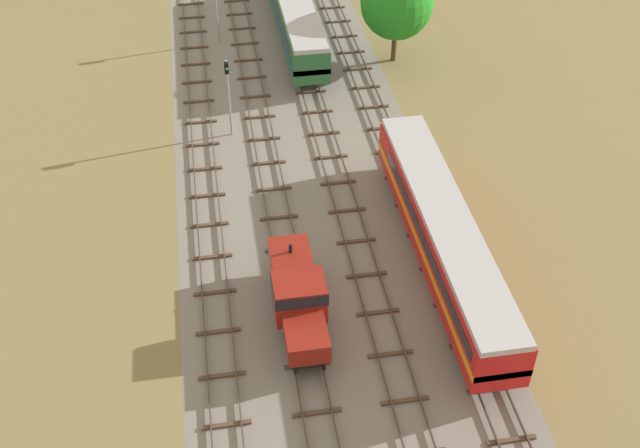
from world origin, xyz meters
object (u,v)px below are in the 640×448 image
shunter_loco_left_near (298,295)px  diesel_railcar_centre_mid (444,233)px  signal_post_nearest (228,89)px  signal_post_near (216,6)px  diesel_railcar_centre_left_midfar (294,12)px

shunter_loco_left_near → diesel_railcar_centre_mid: (8.72, 2.93, 0.59)m
diesel_railcar_centre_mid → signal_post_nearest: size_ratio=3.45×
diesel_railcar_centre_mid → signal_post_near: size_ratio=3.85×
shunter_loco_left_near → diesel_railcar_centre_left_midfar: diesel_railcar_centre_left_midfar is taller
shunter_loco_left_near → signal_post_near: 33.61m
diesel_railcar_centre_left_midfar → signal_post_nearest: bearing=-114.8°
signal_post_nearest → diesel_railcar_centre_mid: bearing=-55.8°
diesel_railcar_centre_left_midfar → signal_post_nearest: signal_post_nearest is taller
shunter_loco_left_near → signal_post_nearest: (-2.18, 18.94, 1.73)m
shunter_loco_left_near → diesel_railcar_centre_mid: bearing=18.6°
diesel_railcar_centre_mid → signal_post_near: (-10.89, 30.58, 0.79)m
shunter_loco_left_near → signal_post_near: size_ratio=1.59×
diesel_railcar_centre_left_midfar → signal_post_near: signal_post_near is taller
diesel_railcar_centre_mid → signal_post_nearest: signal_post_nearest is taller
signal_post_nearest → signal_post_near: size_ratio=1.12×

